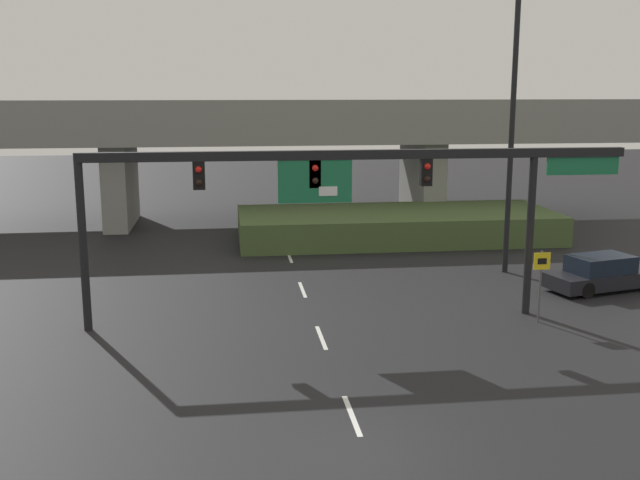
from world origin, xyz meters
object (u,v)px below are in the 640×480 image
(speed_limit_sign, at_px, (541,276))
(highway_light_pole_near, at_px, (513,101))
(signal_gantry, at_px, (349,181))
(parked_sedan_near_right, at_px, (602,274))

(speed_limit_sign, relative_size, highway_light_pole_near, 0.18)
(signal_gantry, height_order, speed_limit_sign, signal_gantry)
(parked_sedan_near_right, bearing_deg, speed_limit_sign, -153.07)
(signal_gantry, distance_m, speed_limit_sign, 7.52)
(signal_gantry, distance_m, highway_light_pole_near, 10.56)
(signal_gantry, distance_m, parked_sedan_near_right, 12.14)
(speed_limit_sign, distance_m, parked_sedan_near_right, 5.86)
(highway_light_pole_near, bearing_deg, signal_gantry, -143.06)
(speed_limit_sign, bearing_deg, highway_light_pole_near, 78.11)
(highway_light_pole_near, relative_size, parked_sedan_near_right, 2.84)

